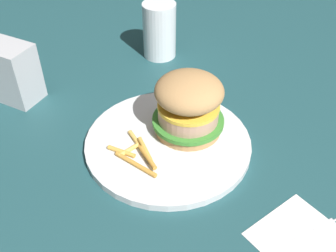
{
  "coord_description": "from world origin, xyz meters",
  "views": [
    {
      "loc": [
        -0.44,
        0.17,
        0.45
      ],
      "look_at": [
        -0.0,
        -0.01,
        0.04
      ],
      "focal_mm": 42.94,
      "sensor_mm": 36.0,
      "label": 1
    }
  ],
  "objects_px": {
    "napkin": "(302,241)",
    "fork": "(304,239)",
    "fries_pile": "(137,152)",
    "drink_glass": "(159,34)",
    "sandwich": "(189,105)",
    "napkin_dispenser": "(11,72)",
    "plate": "(168,143)"
  },
  "relations": [
    {
      "from": "napkin",
      "to": "fork",
      "type": "relative_size",
      "value": 0.63
    },
    {
      "from": "fries_pile",
      "to": "drink_glass",
      "type": "xyz_separation_m",
      "value": [
        0.29,
        -0.15,
        0.03
      ]
    },
    {
      "from": "sandwich",
      "to": "fries_pile",
      "type": "distance_m",
      "value": 0.11
    },
    {
      "from": "fork",
      "to": "napkin",
      "type": "bearing_deg",
      "value": 91.9
    },
    {
      "from": "sandwich",
      "to": "napkin",
      "type": "relative_size",
      "value": 1.06
    },
    {
      "from": "napkin_dispenser",
      "to": "drink_glass",
      "type": "bearing_deg",
      "value": 57.38
    },
    {
      "from": "napkin",
      "to": "fork",
      "type": "bearing_deg",
      "value": -88.1
    },
    {
      "from": "sandwich",
      "to": "drink_glass",
      "type": "height_order",
      "value": "drink_glass"
    },
    {
      "from": "fries_pile",
      "to": "fork",
      "type": "xyz_separation_m",
      "value": [
        -0.22,
        -0.15,
        -0.01
      ]
    },
    {
      "from": "napkin",
      "to": "fork",
      "type": "height_order",
      "value": "fork"
    },
    {
      "from": "napkin",
      "to": "napkin_dispenser",
      "type": "height_order",
      "value": "napkin_dispenser"
    },
    {
      "from": "plate",
      "to": "drink_glass",
      "type": "distance_m",
      "value": 0.29
    },
    {
      "from": "sandwich",
      "to": "napkin_dispenser",
      "type": "relative_size",
      "value": 1.08
    },
    {
      "from": "plate",
      "to": "fries_pile",
      "type": "relative_size",
      "value": 2.33
    },
    {
      "from": "fork",
      "to": "drink_glass",
      "type": "relative_size",
      "value": 1.5
    },
    {
      "from": "plate",
      "to": "fries_pile",
      "type": "bearing_deg",
      "value": 102.61
    },
    {
      "from": "sandwich",
      "to": "fries_pile",
      "type": "height_order",
      "value": "sandwich"
    },
    {
      "from": "plate",
      "to": "sandwich",
      "type": "xyz_separation_m",
      "value": [
        0.01,
        -0.04,
        0.06
      ]
    },
    {
      "from": "napkin",
      "to": "plate",
      "type": "bearing_deg",
      "value": 21.43
    },
    {
      "from": "napkin",
      "to": "fork",
      "type": "distance_m",
      "value": 0.0
    },
    {
      "from": "fork",
      "to": "drink_glass",
      "type": "xyz_separation_m",
      "value": [
        0.51,
        -0.0,
        0.05
      ]
    },
    {
      "from": "fork",
      "to": "drink_glass",
      "type": "height_order",
      "value": "drink_glass"
    },
    {
      "from": "drink_glass",
      "to": "napkin_dispenser",
      "type": "xyz_separation_m",
      "value": [
        -0.04,
        0.3,
        0.0
      ]
    },
    {
      "from": "fries_pile",
      "to": "fork",
      "type": "bearing_deg",
      "value": -145.64
    },
    {
      "from": "sandwich",
      "to": "drink_glass",
      "type": "xyz_separation_m",
      "value": [
        0.26,
        -0.05,
        -0.01
      ]
    },
    {
      "from": "napkin",
      "to": "drink_glass",
      "type": "xyz_separation_m",
      "value": [
        0.51,
        -0.0,
        0.05
      ]
    },
    {
      "from": "fries_pile",
      "to": "fork",
      "type": "distance_m",
      "value": 0.27
    },
    {
      "from": "drink_glass",
      "to": "napkin_dispenser",
      "type": "height_order",
      "value": "drink_glass"
    },
    {
      "from": "plate",
      "to": "fork",
      "type": "xyz_separation_m",
      "value": [
        -0.23,
        -0.09,
        -0.0
      ]
    },
    {
      "from": "fries_pile",
      "to": "fork",
      "type": "relative_size",
      "value": 0.66
    },
    {
      "from": "plate",
      "to": "napkin",
      "type": "distance_m",
      "value": 0.25
    },
    {
      "from": "fork",
      "to": "sandwich",
      "type": "bearing_deg",
      "value": 11.99
    }
  ]
}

